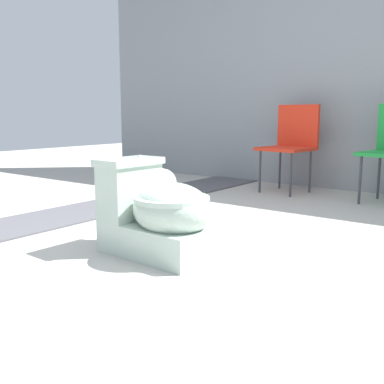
{
  "coord_description": "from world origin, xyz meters",
  "views": [
    {
      "loc": [
        1.58,
        -1.79,
        0.74
      ],
      "look_at": [
        0.04,
        0.24,
        0.3
      ],
      "focal_mm": 42.0,
      "sensor_mm": 36.0,
      "label": 1
    }
  ],
  "objects": [
    {
      "name": "toilet",
      "position": [
        0.04,
        -0.06,
        0.22
      ],
      "size": [
        0.64,
        0.4,
        0.52
      ],
      "rotation": [
        0.0,
        0.0,
        -0.03
      ],
      "color": "#B2C6B7",
      "rests_on": "ground"
    },
    {
      "name": "ground_plane",
      "position": [
        0.0,
        0.0,
        0.0
      ],
      "size": [
        14.0,
        14.0,
        0.0
      ],
      "primitive_type": "plane",
      "color": "#A8A59E"
    },
    {
      "name": "folding_chair_left",
      "position": [
        -0.27,
        2.24,
        0.51
      ],
      "size": [
        0.49,
        0.49,
        0.83
      ],
      "rotation": [
        0.0,
        0.0,
        -1.69
      ],
      "color": "red",
      "rests_on": "ground"
    },
    {
      "name": "boulder_near",
      "position": [
        -1.03,
        1.19,
        0.13
      ],
      "size": [
        0.31,
        0.38,
        0.27
      ],
      "primitive_type": "ellipsoid",
      "rotation": [
        0.0,
        0.0,
        1.76
      ],
      "color": "#B7B2AD",
      "rests_on": "ground"
    },
    {
      "name": "gravel_strip",
      "position": [
        -1.13,
        0.5,
        0.01
      ],
      "size": [
        0.56,
        8.0,
        0.01
      ],
      "primitive_type": "cube",
      "color": "#4C4C51",
      "rests_on": "ground"
    }
  ]
}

